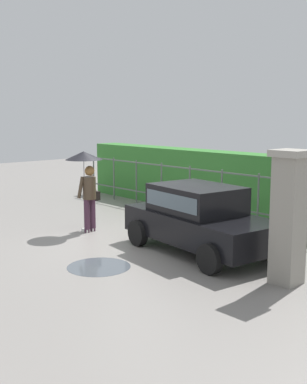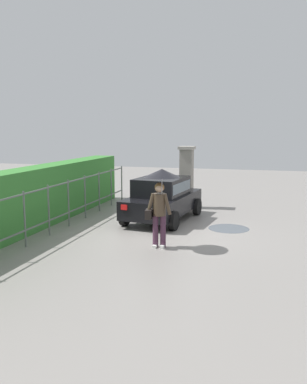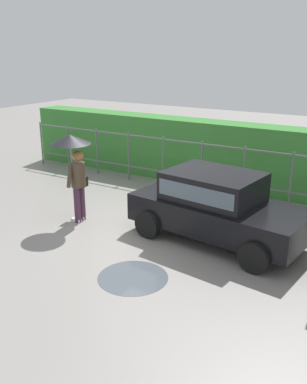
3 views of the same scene
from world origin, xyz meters
name	(u,v)px [view 1 (image 1 of 3)]	position (x,y,z in m)	size (l,w,h in m)	color
ground_plane	(138,242)	(0.00, 0.00, 0.00)	(40.00, 40.00, 0.00)	gray
car	(199,216)	(1.54, 0.47, 0.80)	(3.89, 2.22, 1.48)	black
pedestrian	(86,173)	(-1.68, -0.30, 1.54)	(0.94, 0.94, 2.09)	#47283D
gate_pillar	(289,216)	(4.01, 0.14, 1.24)	(0.60, 0.60, 2.42)	gray
fence_section	(205,191)	(-0.70, 3.16, 0.83)	(11.25, 0.05, 1.50)	#59605B
hedge_row	(227,183)	(-0.70, 4.13, 0.95)	(12.20, 0.90, 1.90)	#387F33
puddle_near	(99,267)	(0.96, -1.83, 0.00)	(1.28, 1.28, 0.00)	#4C545B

